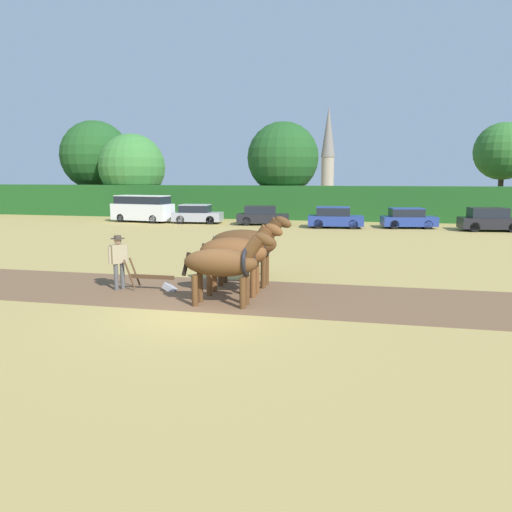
# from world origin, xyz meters

# --- Properties ---
(ground_plane) EXTENTS (240.00, 240.00, 0.00)m
(ground_plane) POSITION_xyz_m (0.00, 0.00, 0.00)
(ground_plane) COLOR #A88E4C
(plowed_furrow_strip) EXTENTS (25.97, 4.94, 0.01)m
(plowed_furrow_strip) POSITION_xyz_m (-3.55, 2.21, 0.00)
(plowed_furrow_strip) COLOR brown
(plowed_furrow_strip) RESTS_ON ground
(hedgerow) EXTENTS (77.44, 1.74, 2.91)m
(hedgerow) POSITION_xyz_m (0.00, 30.39, 1.46)
(hedgerow) COLOR #1E511E
(hedgerow) RESTS_ON ground
(tree_far_left) EXTENTS (7.13, 7.13, 9.40)m
(tree_far_left) POSITION_xyz_m (-23.93, 34.77, 5.83)
(tree_far_left) COLOR #423323
(tree_far_left) RESTS_ON ground
(tree_left) EXTENTS (6.42, 6.42, 7.82)m
(tree_left) POSITION_xyz_m (-18.72, 32.64, 4.60)
(tree_left) COLOR #4C3823
(tree_left) RESTS_ON ground
(tree_center_left) EXTENTS (6.45, 6.45, 8.58)m
(tree_center_left) POSITION_xyz_m (-3.76, 32.64, 5.35)
(tree_center_left) COLOR #4C3823
(tree_center_left) RESTS_ON ground
(tree_center) EXTENTS (4.86, 4.86, 8.26)m
(tree_center) POSITION_xyz_m (14.95, 34.60, 5.80)
(tree_center) COLOR #423323
(tree_center) RESTS_ON ground
(church_spire) EXTENTS (2.40, 2.40, 15.55)m
(church_spire) POSITION_xyz_m (-3.86, 75.09, 8.14)
(church_spire) COLOR gray
(church_spire) RESTS_ON ground
(draft_horse_lead_left) EXTENTS (2.82, 0.88, 2.24)m
(draft_horse_lead_left) POSITION_xyz_m (0.47, 0.92, 1.25)
(draft_horse_lead_left) COLOR #513319
(draft_horse_lead_left) RESTS_ON ground
(draft_horse_lead_right) EXTENTS (2.81, 1.03, 2.36)m
(draft_horse_lead_right) POSITION_xyz_m (0.44, 2.29, 1.36)
(draft_horse_lead_right) COLOR brown
(draft_horse_lead_right) RESTS_ON ground
(draft_horse_trail_left) EXTENTS (2.92, 1.02, 2.48)m
(draft_horse_trail_left) POSITION_xyz_m (0.42, 3.65, 1.46)
(draft_horse_trail_left) COLOR #513319
(draft_horse_trail_left) RESTS_ON ground
(plow) EXTENTS (1.75, 0.47, 1.13)m
(plow) POSITION_xyz_m (-2.29, 2.24, 0.32)
(plow) COLOR #4C331E
(plow) RESTS_ON ground
(farmer_at_plow) EXTENTS (0.45, 0.60, 1.80)m
(farmer_at_plow) POSITION_xyz_m (-3.51, 2.09, 1.07)
(farmer_at_plow) COLOR #4C4C4C
(farmer_at_plow) RESTS_ON ground
(farmer_beside_team) EXTENTS (0.55, 0.47, 1.76)m
(farmer_beside_team) POSITION_xyz_m (0.63, 5.58, 1.04)
(farmer_beside_team) COLOR #38332D
(farmer_beside_team) RESTS_ON ground
(parked_van) EXTENTS (5.23, 2.58, 2.17)m
(parked_van) POSITION_xyz_m (-14.02, 25.09, 1.11)
(parked_van) COLOR silver
(parked_van) RESTS_ON ground
(parked_car_left) EXTENTS (4.04, 2.19, 1.50)m
(parked_car_left) POSITION_xyz_m (-9.29, 25.06, 0.72)
(parked_car_left) COLOR #9E9EA8
(parked_car_left) RESTS_ON ground
(parked_car_center_left) EXTENTS (4.24, 2.47, 1.45)m
(parked_car_center_left) POSITION_xyz_m (-3.96, 25.04, 0.70)
(parked_car_center_left) COLOR black
(parked_car_center_left) RESTS_ON ground
(parked_car_center) EXTENTS (4.09, 2.14, 1.53)m
(parked_car_center) POSITION_xyz_m (1.71, 23.99, 0.74)
(parked_car_center) COLOR navy
(parked_car_center) RESTS_ON ground
(parked_car_center_right) EXTENTS (4.06, 2.41, 1.46)m
(parked_car_center_right) POSITION_xyz_m (6.87, 25.03, 0.70)
(parked_car_center_right) COLOR navy
(parked_car_center_right) RESTS_ON ground
(parked_car_right) EXTENTS (4.14, 2.23, 1.59)m
(parked_car_right) POSITION_xyz_m (12.16, 24.31, 0.76)
(parked_car_right) COLOR black
(parked_car_right) RESTS_ON ground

